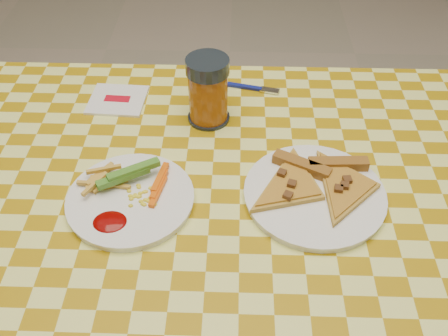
{
  "coord_description": "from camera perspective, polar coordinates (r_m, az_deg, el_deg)",
  "views": [
    {
      "loc": [
        0.04,
        -0.58,
        1.4
      ],
      "look_at": [
        0.02,
        0.07,
        0.78
      ],
      "focal_mm": 40.0,
      "sensor_mm": 36.0,
      "label": 1
    }
  ],
  "objects": [
    {
      "name": "fork",
      "position": [
        1.13,
        3.07,
        9.17
      ],
      "size": [
        0.13,
        0.04,
        0.01
      ],
      "rotation": [
        0.0,
        0.0,
        -0.23
      ],
      "color": "navy",
      "rests_on": "table"
    },
    {
      "name": "pizza_slices",
      "position": [
        0.89,
        10.56,
        -1.71
      ],
      "size": [
        0.27,
        0.24,
        0.02
      ],
      "color": "gold",
      "rests_on": "plate_right"
    },
    {
      "name": "napkin",
      "position": [
        1.11,
        -12.08,
        7.63
      ],
      "size": [
        0.12,
        0.12,
        0.01
      ],
      "rotation": [
        0.0,
        0.0,
        -0.05
      ],
      "color": "white",
      "rests_on": "table"
    },
    {
      "name": "fries_veggies",
      "position": [
        0.88,
        -11.13,
        -2.16
      ],
      "size": [
        0.17,
        0.16,
        0.04
      ],
      "color": "gold",
      "rests_on": "plate_left"
    },
    {
      "name": "table",
      "position": [
        0.92,
        -1.49,
        -7.13
      ],
      "size": [
        1.28,
        0.88,
        0.76
      ],
      "color": "silver",
      "rests_on": "ground"
    },
    {
      "name": "plate_right",
      "position": [
        0.89,
        10.27,
        -3.08
      ],
      "size": [
        0.25,
        0.25,
        0.01
      ],
      "primitive_type": "cylinder",
      "rotation": [
        0.0,
        0.0,
        0.03
      ],
      "color": "white",
      "rests_on": "table"
    },
    {
      "name": "plate_left",
      "position": [
        0.88,
        -10.61,
        -3.63
      ],
      "size": [
        0.28,
        0.28,
        0.01
      ],
      "primitive_type": "cylinder",
      "rotation": [
        0.0,
        0.0,
        -0.34
      ],
      "color": "white",
      "rests_on": "table"
    },
    {
      "name": "drink_glass",
      "position": [
        1.0,
        -1.83,
        8.79
      ],
      "size": [
        0.09,
        0.09,
        0.14
      ],
      "color": "black",
      "rests_on": "table"
    }
  ]
}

